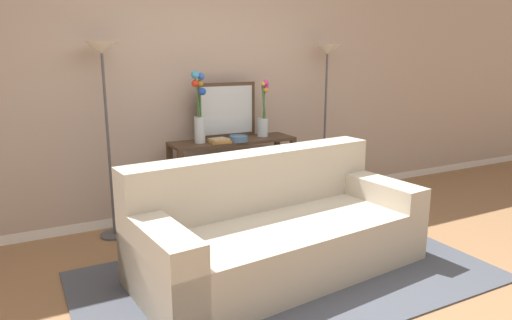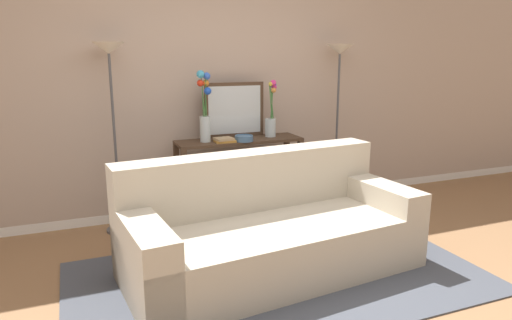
# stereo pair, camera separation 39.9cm
# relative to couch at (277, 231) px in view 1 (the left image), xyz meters

# --- Properties ---
(ground_plane) EXTENTS (16.00, 16.00, 0.02)m
(ground_plane) POSITION_rel_couch_xyz_m (-0.02, -0.62, -0.32)
(ground_plane) COLOR #936B47
(back_wall) EXTENTS (12.00, 0.15, 2.66)m
(back_wall) POSITION_rel_couch_xyz_m (-0.02, 1.57, 1.02)
(back_wall) COLOR white
(back_wall) RESTS_ON ground
(area_rug) EXTENTS (3.03, 1.71, 0.01)m
(area_rug) POSITION_rel_couch_xyz_m (0.01, -0.16, -0.30)
(area_rug) COLOR #474C56
(area_rug) RESTS_ON ground
(couch) EXTENTS (2.29, 1.18, 0.88)m
(couch) POSITION_rel_couch_xyz_m (0.00, 0.00, 0.00)
(couch) COLOR #BCB29E
(couch) RESTS_ON ground
(console_table) EXTENTS (1.24, 0.37, 0.81)m
(console_table) POSITION_rel_couch_xyz_m (0.19, 1.17, 0.25)
(console_table) COLOR #473323
(console_table) RESTS_ON ground
(floor_lamp_left) EXTENTS (0.28, 0.28, 1.74)m
(floor_lamp_left) POSITION_rel_couch_xyz_m (-0.98, 1.26, 1.06)
(floor_lamp_left) COLOR #4C4C51
(floor_lamp_left) RESTS_ON ground
(floor_lamp_right) EXTENTS (0.28, 0.28, 1.73)m
(floor_lamp_right) POSITION_rel_couch_xyz_m (1.35, 1.26, 1.05)
(floor_lamp_right) COLOR #4C4C51
(floor_lamp_right) RESTS_ON ground
(wall_mirror) EXTENTS (0.62, 0.02, 0.54)m
(wall_mirror) POSITION_rel_couch_xyz_m (0.20, 1.33, 0.78)
(wall_mirror) COLOR #473323
(wall_mirror) RESTS_ON console_table
(vase_tall_flowers) EXTENTS (0.14, 0.11, 0.67)m
(vase_tall_flowers) POSITION_rel_couch_xyz_m (-0.16, 1.17, 0.81)
(vase_tall_flowers) COLOR silver
(vase_tall_flowers) RESTS_ON console_table
(vase_short_flowers) EXTENTS (0.12, 0.12, 0.57)m
(vase_short_flowers) POSITION_rel_couch_xyz_m (0.54, 1.20, 0.71)
(vase_short_flowers) COLOR silver
(vase_short_flowers) RESTS_ON console_table
(fruit_bowl) EXTENTS (0.18, 0.18, 0.06)m
(fruit_bowl) POSITION_rel_couch_xyz_m (0.19, 1.06, 0.54)
(fruit_bowl) COLOR #4C7093
(fruit_bowl) RESTS_ON console_table
(book_stack) EXTENTS (0.20, 0.17, 0.04)m
(book_stack) POSITION_rel_couch_xyz_m (0.00, 1.09, 0.53)
(book_stack) COLOR #B77F33
(book_stack) RESTS_ON console_table
(book_row_under_console) EXTENTS (0.24, 0.16, 0.12)m
(book_row_under_console) POSITION_rel_couch_xyz_m (-0.20, 1.17, -0.25)
(book_row_under_console) COLOR #6B3360
(book_row_under_console) RESTS_ON ground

